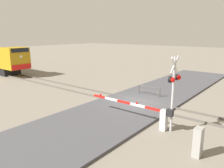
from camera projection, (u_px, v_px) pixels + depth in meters
The scene contains 8 objects.
ground_plane at pixel (136, 104), 17.82m from camera, with size 160.00×160.00×0.00m, color gray.
rail_track_left at pixel (131, 105), 17.26m from camera, with size 0.08×80.00×0.15m, color #59544C.
rail_track_right at pixel (141, 101), 18.35m from camera, with size 0.08×80.00×0.15m, color #59544C.
road_surface at pixel (136, 103), 17.81m from camera, with size 36.00×5.98×0.15m, color #47474C.
crossing_signal at pixel (174, 85), 12.25m from camera, with size 1.18×0.33×4.36m.
crossing_gate at pixel (152, 113), 13.27m from camera, with size 0.36×6.04×1.37m.
utility_cabinet at pixel (198, 142), 10.08m from camera, with size 0.52×0.36×1.41m, color #999993.
guard_railing at pixel (149, 90), 19.70m from camera, with size 0.08×2.17×0.95m.
Camera 1 is at (-14.51, -9.08, 5.57)m, focal length 35.43 mm.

